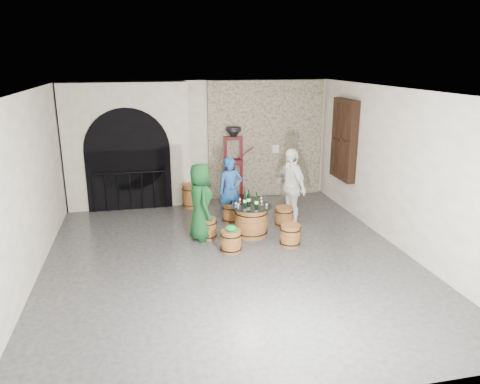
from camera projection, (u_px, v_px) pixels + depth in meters
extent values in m
plane|color=#2F2F32|center=(229.00, 258.00, 8.86)|extent=(8.00, 8.00, 0.00)
plane|color=silver|center=(201.00, 142.00, 12.16)|extent=(8.00, 0.00, 8.00)
plane|color=silver|center=(302.00, 277.00, 4.66)|extent=(8.00, 0.00, 8.00)
plane|color=silver|center=(26.00, 190.00, 7.70)|extent=(0.00, 8.00, 8.00)
plane|color=silver|center=(400.00, 170.00, 9.12)|extent=(0.00, 8.00, 8.00)
plane|color=beige|center=(228.00, 91.00, 7.96)|extent=(8.00, 8.00, 0.00)
cube|color=tan|center=(266.00, 140.00, 12.47)|extent=(3.20, 0.12, 3.18)
cube|color=silver|center=(128.00, 146.00, 11.54)|extent=(3.10, 0.50, 3.18)
cube|color=black|center=(130.00, 180.00, 11.52)|extent=(2.10, 0.03, 1.55)
cylinder|color=black|center=(127.00, 150.00, 11.30)|extent=(2.10, 0.03, 2.10)
cylinder|color=black|center=(129.00, 173.00, 11.40)|extent=(1.79, 0.04, 0.04)
cylinder|color=black|center=(94.00, 194.00, 11.36)|extent=(0.02, 0.02, 0.98)
cylinder|color=black|center=(106.00, 193.00, 11.42)|extent=(0.02, 0.02, 0.98)
cylinder|color=black|center=(118.00, 192.00, 11.48)|extent=(0.02, 0.02, 0.98)
cylinder|color=black|center=(130.00, 192.00, 11.54)|extent=(0.02, 0.02, 0.98)
cylinder|color=black|center=(142.00, 191.00, 11.60)|extent=(0.02, 0.02, 0.98)
cylinder|color=black|center=(154.00, 190.00, 11.66)|extent=(0.02, 0.02, 0.98)
cylinder|color=black|center=(166.00, 190.00, 11.73)|extent=(0.02, 0.02, 0.98)
cube|color=black|center=(344.00, 140.00, 11.29)|extent=(0.20, 1.10, 2.00)
cube|color=black|center=(342.00, 140.00, 11.28)|extent=(0.06, 0.88, 1.76)
cube|color=black|center=(343.00, 140.00, 11.29)|extent=(0.22, 0.92, 0.06)
cube|color=black|center=(348.00, 142.00, 11.01)|extent=(0.22, 0.06, 1.80)
cube|color=black|center=(343.00, 140.00, 11.29)|extent=(0.22, 0.06, 1.80)
cube|color=black|center=(339.00, 138.00, 11.56)|extent=(0.22, 0.06, 1.80)
cylinder|color=brown|center=(251.00, 221.00, 9.93)|extent=(0.68, 0.68, 0.64)
cylinder|color=brown|center=(251.00, 221.00, 9.93)|extent=(0.72, 0.72, 0.14)
torus|color=black|center=(251.00, 231.00, 9.99)|extent=(0.73, 0.73, 0.02)
torus|color=black|center=(251.00, 212.00, 9.87)|extent=(0.73, 0.73, 0.02)
cylinder|color=brown|center=(251.00, 207.00, 9.84)|extent=(0.69, 0.69, 0.02)
cylinder|color=black|center=(251.00, 206.00, 9.83)|extent=(0.88, 0.88, 0.01)
cylinder|color=brown|center=(207.00, 229.00, 9.80)|extent=(0.40, 0.40, 0.43)
cylinder|color=brown|center=(207.00, 229.00, 9.80)|extent=(0.43, 0.43, 0.10)
torus|color=black|center=(207.00, 235.00, 9.84)|extent=(0.44, 0.44, 0.02)
torus|color=black|center=(207.00, 222.00, 9.76)|extent=(0.44, 0.44, 0.02)
cylinder|color=brown|center=(207.00, 219.00, 9.74)|extent=(0.41, 0.41, 0.02)
cylinder|color=brown|center=(231.00, 213.00, 10.79)|extent=(0.40, 0.40, 0.43)
cylinder|color=brown|center=(231.00, 213.00, 10.79)|extent=(0.43, 0.43, 0.10)
torus|color=black|center=(231.00, 219.00, 10.83)|extent=(0.44, 0.44, 0.02)
torus|color=black|center=(231.00, 207.00, 10.75)|extent=(0.44, 0.44, 0.02)
cylinder|color=brown|center=(231.00, 204.00, 10.72)|extent=(0.41, 0.41, 0.02)
cylinder|color=brown|center=(284.00, 217.00, 10.53)|extent=(0.40, 0.40, 0.43)
cylinder|color=brown|center=(284.00, 217.00, 10.53)|extent=(0.43, 0.43, 0.10)
torus|color=black|center=(284.00, 223.00, 10.57)|extent=(0.44, 0.44, 0.02)
torus|color=black|center=(284.00, 211.00, 10.49)|extent=(0.44, 0.44, 0.02)
cylinder|color=brown|center=(284.00, 208.00, 10.46)|extent=(0.41, 0.41, 0.02)
cylinder|color=brown|center=(290.00, 236.00, 9.42)|extent=(0.40, 0.40, 0.43)
cylinder|color=brown|center=(290.00, 236.00, 9.42)|extent=(0.43, 0.43, 0.10)
torus|color=black|center=(290.00, 242.00, 9.46)|extent=(0.44, 0.44, 0.02)
torus|color=black|center=(290.00, 229.00, 9.38)|extent=(0.44, 0.44, 0.02)
cylinder|color=brown|center=(291.00, 225.00, 9.35)|extent=(0.41, 0.41, 0.02)
cylinder|color=brown|center=(231.00, 241.00, 9.12)|extent=(0.40, 0.40, 0.43)
cylinder|color=brown|center=(231.00, 241.00, 9.12)|extent=(0.43, 0.43, 0.10)
torus|color=black|center=(231.00, 248.00, 9.16)|extent=(0.44, 0.44, 0.02)
torus|color=black|center=(231.00, 235.00, 9.08)|extent=(0.44, 0.44, 0.02)
cylinder|color=brown|center=(231.00, 231.00, 9.05)|extent=(0.41, 0.41, 0.02)
ellipsoid|color=#0C8530|center=(231.00, 228.00, 9.04)|extent=(0.22, 0.22, 0.12)
cylinder|color=#0C8530|center=(235.00, 231.00, 9.04)|extent=(0.14, 0.14, 0.01)
imported|color=#12411C|center=(201.00, 202.00, 9.61)|extent=(0.62, 0.87, 1.66)
imported|color=#1B4D99|center=(230.00, 190.00, 10.66)|extent=(0.57, 0.38, 1.55)
imported|color=white|center=(291.00, 187.00, 10.44)|extent=(0.71, 1.14, 1.81)
cylinder|color=black|center=(245.00, 200.00, 9.82)|extent=(0.07, 0.07, 0.22)
cylinder|color=white|center=(245.00, 201.00, 9.83)|extent=(0.08, 0.08, 0.06)
cone|color=black|center=(245.00, 195.00, 9.79)|extent=(0.07, 0.07, 0.05)
cylinder|color=black|center=(245.00, 192.00, 9.77)|extent=(0.03, 0.03, 0.07)
cylinder|color=black|center=(256.00, 202.00, 9.72)|extent=(0.07, 0.07, 0.22)
cylinder|color=white|center=(256.00, 202.00, 9.73)|extent=(0.08, 0.08, 0.06)
cone|color=black|center=(256.00, 196.00, 9.69)|extent=(0.07, 0.07, 0.05)
cylinder|color=black|center=(257.00, 194.00, 9.67)|extent=(0.03, 0.03, 0.07)
cylinder|color=black|center=(249.00, 199.00, 9.90)|extent=(0.07, 0.07, 0.22)
cylinder|color=white|center=(249.00, 200.00, 9.91)|extent=(0.08, 0.08, 0.06)
cone|color=black|center=(249.00, 194.00, 9.87)|extent=(0.07, 0.07, 0.05)
cylinder|color=black|center=(249.00, 191.00, 9.85)|extent=(0.03, 0.03, 0.07)
cylinder|color=brown|center=(191.00, 196.00, 11.81)|extent=(0.43, 0.43, 0.61)
cylinder|color=brown|center=(191.00, 196.00, 11.81)|extent=(0.46, 0.46, 0.13)
torus|color=black|center=(191.00, 204.00, 11.87)|extent=(0.47, 0.47, 0.02)
torus|color=black|center=(191.00, 188.00, 11.75)|extent=(0.47, 0.47, 0.02)
cylinder|color=brown|center=(191.00, 185.00, 11.72)|extent=(0.44, 0.44, 0.02)
cube|color=#440B13|center=(234.00, 198.00, 12.49)|extent=(0.62, 0.54, 0.11)
cube|color=#440B13|center=(234.00, 162.00, 12.20)|extent=(0.55, 0.40, 0.13)
cube|color=#440B13|center=(234.00, 138.00, 12.02)|extent=(0.51, 0.22, 0.07)
cylinder|color=black|center=(234.00, 178.00, 12.32)|extent=(0.06, 0.06, 1.06)
cylinder|color=black|center=(233.00, 129.00, 11.95)|extent=(0.40, 0.40, 0.10)
cone|color=black|center=(233.00, 134.00, 11.98)|extent=(0.40, 0.40, 0.21)
cube|color=#440B13|center=(226.00, 168.00, 12.24)|extent=(0.09, 0.09, 1.69)
cube|color=#440B13|center=(241.00, 168.00, 12.25)|extent=(0.09, 0.09, 1.69)
cylinder|color=#440B13|center=(245.00, 153.00, 12.09)|extent=(0.45, 0.12, 0.33)
cube|color=silver|center=(275.00, 149.00, 12.51)|extent=(0.18, 0.10, 0.22)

